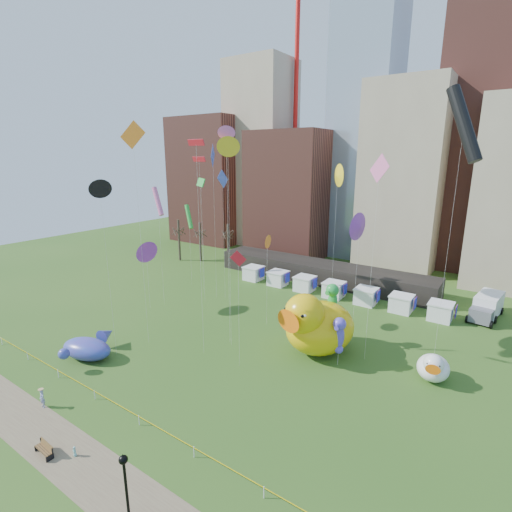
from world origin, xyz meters
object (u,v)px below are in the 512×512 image
Objects in this scene: park_bench at (45,448)px; box_truck at (487,306)px; whale_inflatable at (88,347)px; toddler at (75,451)px; big_duck at (317,325)px; lamppost at (126,483)px; woman at (42,398)px; seahorse_purple at (339,333)px; small_duck at (433,367)px; seahorse_green at (332,299)px.

park_bench is 52.23m from box_truck.
whale_inflatable is 9.65× the size of toddler.
big_duck reaches higher than box_truck.
lamppost is 6.50× the size of toddler.
box_truck is at bearing 60.26° from woman.
seahorse_purple is 23.86m from lamppost.
whale_inflatable reaches higher than park_bench.
whale_inflatable is 14.17m from park_bench.
whale_inflatable reaches higher than woman.
small_duck reaches higher than park_bench.
whale_inflatable is (-19.58, -14.73, -2.17)m from big_duck.
small_duck is 2.57× the size of woman.
woman is (-15.22, 2.80, -2.20)m from lamppost.
big_duck reaches higher than park_bench.
whale_inflatable is at bearing 126.37° from woman.
seahorse_purple reaches higher than park_bench.
woman is at bearing -113.43° from seahorse_green.
toddler is at bearing -108.07° from box_truck.
woman is 2.16× the size of toddler.
toddler is at bearing -134.82° from small_duck.
seahorse_green reaches higher than woman.
lamppost is at bearing -101.34° from seahorse_purple.
toddler is (-7.95, -26.51, -5.02)m from seahorse_green.
seahorse_green is at bearing 73.11° from park_bench.
big_duck is 26.19m from box_truck.
park_bench is (-21.09, -26.10, -0.93)m from small_duck.
small_duck is 35.14m from whale_inflatable.
big_duck is at bearing 90.34° from lamppost.
small_duck reaches higher than toddler.
small_duck is 35.49m from woman.
woman is at bearing -71.77° from whale_inflatable.
woman is at bearing -108.45° from big_duck.
seahorse_green is 29.75m from park_bench.
woman is (-26.69, -23.39, -0.59)m from small_duck.
small_duck is 12.00m from seahorse_green.
box_truck is (14.11, 18.75, -3.84)m from seahorse_green.
whale_inflatable reaches higher than toddler.
big_duck is 24.88m from toddler.
small_duck is 31.51m from toddler.
lamppost is at bearing 2.25° from park_bench.
big_duck is 13.38× the size of toddler.
seahorse_green is at bearing 62.54° from woman.
seahorse_green reaches higher than whale_inflatable.
park_bench is at bearing 179.48° from lamppost.
woman is (4.50, -7.21, -0.32)m from whale_inflatable.
woman is (-15.47, -24.92, -4.58)m from seahorse_green.
lamppost is 8.24m from toddler.
park_bench is (-12.48, -23.59, -3.14)m from seahorse_purple.
big_duck is 26.56m from park_bench.
whale_inflatable is 14.91m from toddler.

